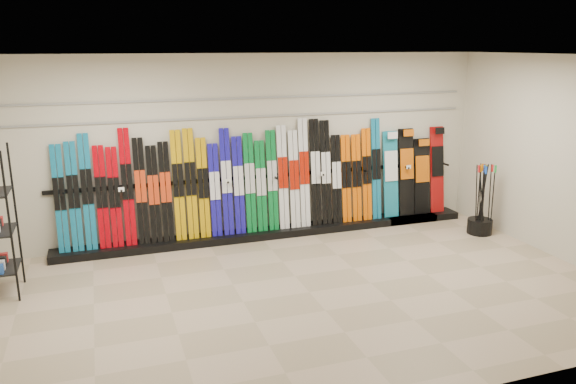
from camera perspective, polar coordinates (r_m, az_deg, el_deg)
name	(u,v)px	position (r m, az deg, el deg)	size (l,w,h in m)	color
floor	(309,292)	(7.44, 2.18, -10.13)	(8.00, 8.00, 0.00)	gray
back_wall	(256,147)	(9.27, -3.29, 4.61)	(8.00, 8.00, 0.00)	beige
right_wall	(566,160)	(9.15, 26.40, 2.95)	(5.00, 5.00, 0.00)	beige
ceiling	(312,56)	(6.75, 2.43, 13.64)	(8.00, 8.00, 0.00)	silver
ski_rack_base	(273,232)	(9.49, -1.49, -4.12)	(8.00, 0.40, 0.12)	black
skis	(233,184)	(9.12, -5.64, 0.82)	(5.38, 0.25, 1.82)	#0F658C
snowboards	(414,173)	(10.42, 12.67, 1.89)	(1.24, 0.24, 1.56)	#14728C
pole_bin	(480,226)	(10.13, 18.89, -3.31)	(0.41, 0.41, 0.25)	black
ski_poles	(483,199)	(9.97, 19.19, -0.71)	(0.28, 0.31, 1.18)	black
slatwall_rail_0	(256,117)	(9.17, -3.30, 7.67)	(7.60, 0.02, 0.03)	gray
slatwall_rail_1	(255,98)	(9.14, -3.33, 9.53)	(7.60, 0.02, 0.03)	gray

